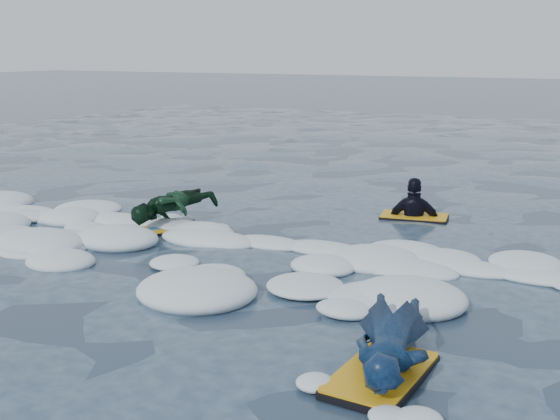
# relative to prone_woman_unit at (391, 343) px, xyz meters

# --- Properties ---
(ground) EXTENTS (120.00, 120.00, 0.00)m
(ground) POSITION_rel_prone_woman_unit_xyz_m (-2.56, 1.20, -0.22)
(ground) COLOR #182839
(ground) RESTS_ON ground
(foam_band) EXTENTS (12.00, 3.10, 0.30)m
(foam_band) POSITION_rel_prone_woman_unit_xyz_m (-2.56, 2.23, -0.22)
(foam_band) COLOR white
(foam_band) RESTS_ON ground
(prone_woman_unit) EXTENTS (0.97, 1.76, 0.43)m
(prone_woman_unit) POSITION_rel_prone_woman_unit_xyz_m (0.00, 0.00, 0.00)
(prone_woman_unit) COLOR black
(prone_woman_unit) RESTS_ON ground
(prone_child_unit) EXTENTS (1.01, 1.50, 0.54)m
(prone_child_unit) POSITION_rel_prone_woman_unit_xyz_m (-4.19, 2.98, 0.05)
(prone_child_unit) COLOR black
(prone_child_unit) RESTS_ON ground
(waiting_rider_unit) EXTENTS (1.07, 0.69, 1.49)m
(waiting_rider_unit) POSITION_rel_prone_woman_unit_xyz_m (-1.25, 5.05, -0.32)
(waiting_rider_unit) COLOR black
(waiting_rider_unit) RESTS_ON ground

